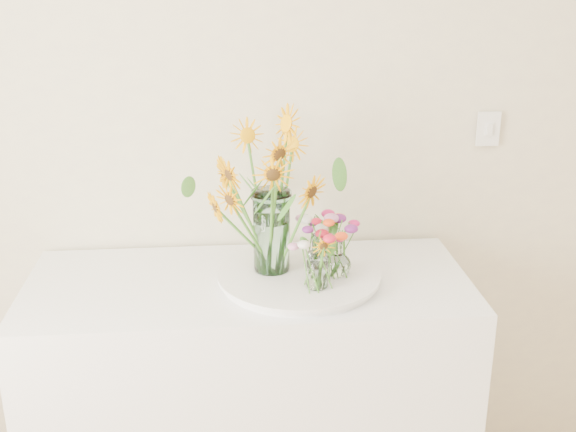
% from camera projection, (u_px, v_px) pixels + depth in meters
% --- Properties ---
extents(counter, '(1.40, 0.60, 0.90)m').
position_uv_depth(counter, '(251.00, 402.00, 2.43)').
color(counter, white).
rests_on(counter, ground_plane).
extents(tray, '(0.49, 0.49, 0.02)m').
position_uv_depth(tray, '(299.00, 278.00, 2.26)').
color(tray, white).
rests_on(tray, counter).
extents(mason_jar, '(0.13, 0.13, 0.27)m').
position_uv_depth(mason_jar, '(271.00, 231.00, 2.24)').
color(mason_jar, '#A5D3C4').
rests_on(mason_jar, tray).
extents(sunflower_bouquet, '(0.88, 0.88, 0.52)m').
position_uv_depth(sunflower_bouquet, '(271.00, 193.00, 2.20)').
color(sunflower_bouquet, '#F7A505').
rests_on(sunflower_bouquet, tray).
extents(small_vase_a, '(0.08, 0.08, 0.11)m').
position_uv_depth(small_vase_a, '(317.00, 271.00, 2.15)').
color(small_vase_a, white).
rests_on(small_vase_a, tray).
extents(wildflower_posy_a, '(0.21, 0.21, 0.20)m').
position_uv_depth(wildflower_posy_a, '(318.00, 257.00, 2.13)').
color(wildflower_posy_a, '#FF4516').
rests_on(wildflower_posy_a, tray).
extents(small_vase_b, '(0.09, 0.09, 0.13)m').
position_uv_depth(small_vase_b, '(337.00, 257.00, 2.23)').
color(small_vase_b, white).
rests_on(small_vase_b, tray).
extents(wildflower_posy_b, '(0.20, 0.20, 0.22)m').
position_uv_depth(wildflower_posy_b, '(338.00, 244.00, 2.21)').
color(wildflower_posy_b, '#FF4516').
rests_on(wildflower_posy_b, tray).
extents(small_vase_c, '(0.07, 0.07, 0.10)m').
position_uv_depth(small_vase_c, '(321.00, 250.00, 2.31)').
color(small_vase_c, white).
rests_on(small_vase_c, tray).
extents(wildflower_posy_c, '(0.20, 0.20, 0.19)m').
position_uv_depth(wildflower_posy_c, '(321.00, 237.00, 2.30)').
color(wildflower_posy_c, '#FF4516').
rests_on(wildflower_posy_c, tray).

